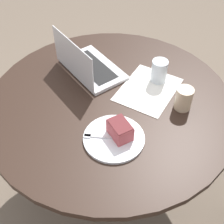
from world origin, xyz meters
name	(u,v)px	position (x,y,z in m)	size (l,w,h in m)	color
ground_plane	(111,183)	(0.00, 0.00, 0.00)	(12.00, 12.00, 0.00)	#6B5B4C
dining_table	(110,117)	(0.00, 0.00, 0.60)	(1.12, 1.12, 0.70)	black
paper_document	(148,89)	(-0.15, 0.12, 0.71)	(0.31, 0.25, 0.00)	white
plate	(114,138)	(0.19, 0.12, 0.71)	(0.25, 0.25, 0.01)	silver
cake_slice	(120,130)	(0.17, 0.14, 0.75)	(0.11, 0.12, 0.07)	#B74C51
fork	(101,137)	(0.22, 0.07, 0.72)	(0.08, 0.17, 0.00)	silver
coffee_glass	(184,99)	(-0.11, 0.30, 0.76)	(0.07, 0.07, 0.10)	#C6AD89
water_glass	(159,71)	(-0.23, 0.14, 0.76)	(0.08, 0.08, 0.11)	silver
laptop	(88,66)	(-0.13, -0.19, 0.74)	(0.33, 0.39, 0.21)	silver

